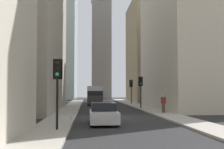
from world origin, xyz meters
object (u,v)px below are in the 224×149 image
traffic_light_midblock (141,85)px  discarded_bottle (71,118)px  traffic_light_far_junction (131,86)px  traffic_light_foreground (57,77)px  delivery_truck (95,95)px  pedestrian (163,103)px  sedan_silver (103,114)px

traffic_light_midblock → discarded_bottle: 15.77m
traffic_light_far_junction → traffic_light_foreground: bearing=164.1°
traffic_light_far_junction → traffic_light_midblock: bearing=178.2°
delivery_truck → traffic_light_foreground: (-28.98, 2.66, 1.46)m
delivery_truck → discarded_bottle: (-23.72, 2.23, -1.21)m
traffic_light_far_junction → pedestrian: bearing=-178.5°
delivery_truck → traffic_light_far_junction: (0.00, -5.59, 1.38)m
sedan_silver → traffic_light_far_junction: 26.14m
sedan_silver → discarded_bottle: (1.72, 2.23, -0.42)m
pedestrian → delivery_truck: bearing=18.9°
delivery_truck → traffic_light_far_junction: bearing=-90.0°
delivery_truck → sedan_silver: size_ratio=1.50×
delivery_truck → sedan_silver: delivery_truck is taller
traffic_light_foreground → traffic_light_midblock: traffic_light_foreground is taller
traffic_light_midblock → traffic_light_far_junction: bearing=-1.8°
delivery_truck → traffic_light_far_junction: 5.75m
sedan_silver → traffic_light_midblock: 16.38m
sedan_silver → pedestrian: 9.88m
traffic_light_midblock → traffic_light_foreground: bearing=157.3°
pedestrian → traffic_light_midblock: bearing=5.9°
traffic_light_foreground → traffic_light_far_junction: size_ratio=1.03×
discarded_bottle → sedan_silver: bearing=-127.7°
traffic_light_midblock → discarded_bottle: (-13.63, 7.49, -2.62)m
sedan_silver → discarded_bottle: 2.85m
traffic_light_midblock → pedestrian: (-7.55, -0.78, -1.79)m
traffic_light_foreground → pedestrian: size_ratio=2.21×
delivery_truck → traffic_light_midblock: bearing=-152.5°
sedan_silver → traffic_light_midblock: bearing=-18.9°
delivery_truck → traffic_light_midblock: (-10.08, -5.26, 1.40)m
delivery_truck → traffic_light_foreground: size_ratio=1.71×
sedan_silver → traffic_light_foreground: size_ratio=1.14×
traffic_light_far_junction → discarded_bottle: bearing=161.8°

